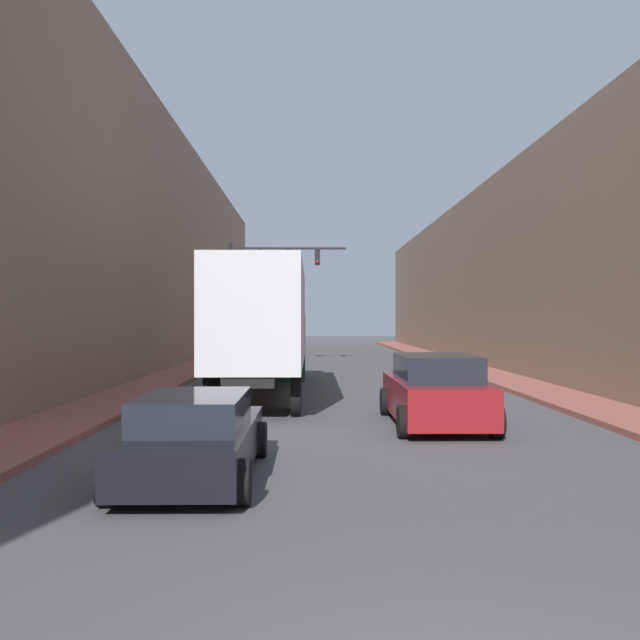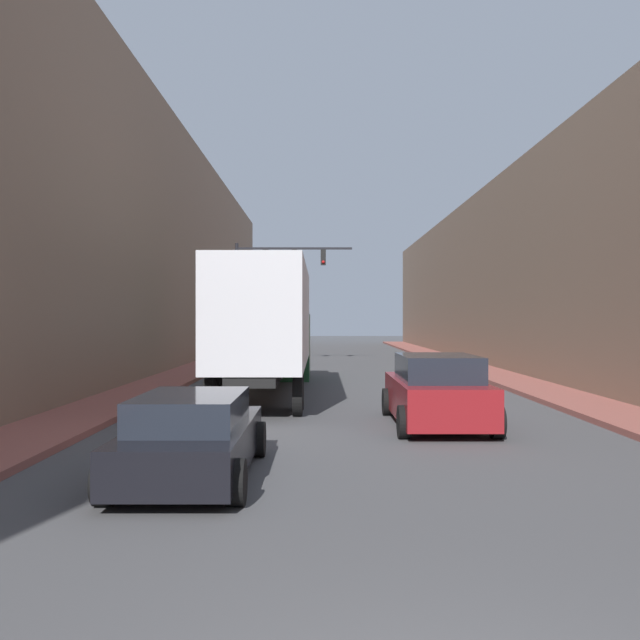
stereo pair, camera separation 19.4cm
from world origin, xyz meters
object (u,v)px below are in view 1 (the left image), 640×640
sedan_car (196,437)px  traffic_signal_gantry (261,277)px  suv_car (435,392)px  semi_truck (265,324)px

sedan_car → traffic_signal_gantry: bearing=92.0°
suv_car → semi_truck: bearing=121.6°
sedan_car → traffic_signal_gantry: traffic_signal_gantry is taller
semi_truck → traffic_signal_gantry: bearing=94.5°
suv_car → traffic_signal_gantry: bearing=103.4°
semi_truck → sedan_car: semi_truck is taller
semi_truck → suv_car: semi_truck is taller
semi_truck → suv_car: size_ratio=2.82×
sedan_car → suv_car: (4.75, 5.47, 0.15)m
suv_car → sedan_car: bearing=-131.0°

